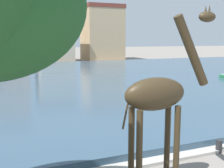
# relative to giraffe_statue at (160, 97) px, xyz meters

# --- Properties ---
(harbor_water) EXTENTS (84.21, 41.81, 0.38)m
(harbor_water) POSITION_rel_giraffe_statue_xyz_m (1.93, 22.60, -2.52)
(harbor_water) COLOR #334C60
(harbor_water) RESTS_ON ground
(quay_edge_coping) EXTENTS (84.21, 0.50, 0.12)m
(quay_edge_coping) POSITION_rel_giraffe_statue_xyz_m (1.93, 1.45, -2.65)
(quay_edge_coping) COLOR #ADA89E
(quay_edge_coping) RESTS_ON ground
(giraffe_statue) EXTENTS (3.05, 0.76, 5.32)m
(giraffe_statue) POSITION_rel_giraffe_statue_xyz_m (0.00, 0.00, 0.00)
(giraffe_statue) COLOR #382B19
(giraffe_statue) RESTS_ON ground
(mooring_bollard) EXTENTS (0.24, 0.24, 0.50)m
(mooring_bollard) POSITION_rel_giraffe_statue_xyz_m (3.53, 1.30, -2.46)
(mooring_bollard) COLOR #232326
(mooring_bollard) RESTS_ON ground
(townhouse_corner_house) EXTENTS (7.87, 6.28, 12.77)m
(townhouse_corner_house) POSITION_rel_giraffe_statue_xyz_m (-2.40, 49.18, 3.69)
(townhouse_corner_house) COLOR tan
(townhouse_corner_house) RESTS_ON ground
(townhouse_tall_gabled) EXTENTS (6.62, 7.93, 9.09)m
(townhouse_tall_gabled) POSITION_rel_giraffe_statue_xyz_m (6.28, 48.17, 1.84)
(townhouse_tall_gabled) COLOR #C6B293
(townhouse_tall_gabled) RESTS_ON ground
(townhouse_narrow_midrow) EXTENTS (7.81, 6.94, 11.34)m
(townhouse_narrow_midrow) POSITION_rel_giraffe_statue_xyz_m (16.73, 49.35, 2.97)
(townhouse_narrow_midrow) COLOR tan
(townhouse_narrow_midrow) RESTS_ON ground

